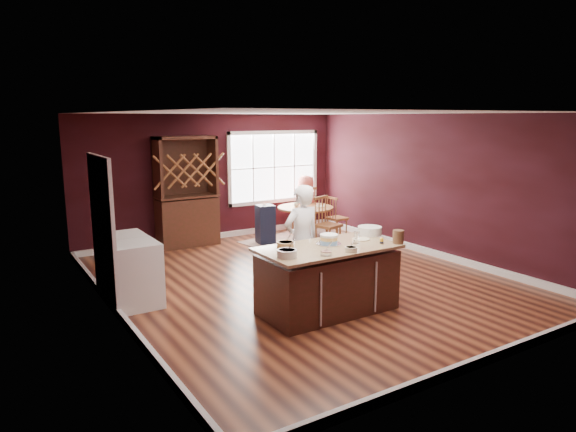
% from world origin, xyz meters
% --- Properties ---
extents(room_shell, '(7.00, 7.00, 7.00)m').
position_xyz_m(room_shell, '(0.00, 0.00, 1.35)').
color(room_shell, brown).
rests_on(room_shell, ground).
extents(window, '(2.36, 0.10, 1.66)m').
position_xyz_m(window, '(1.50, 3.47, 1.50)').
color(window, white).
rests_on(window, room_shell).
extents(doorway, '(0.08, 1.26, 2.13)m').
position_xyz_m(doorway, '(-2.97, 0.60, 1.02)').
color(doorway, white).
rests_on(doorway, room_shell).
extents(kitchen_island, '(1.90, 0.99, 0.92)m').
position_xyz_m(kitchen_island, '(-0.47, -1.29, 0.44)').
color(kitchen_island, '#362514').
rests_on(kitchen_island, ground).
extents(dining_table, '(1.19, 1.19, 0.75)m').
position_xyz_m(dining_table, '(1.55, 2.24, 0.53)').
color(dining_table, brown).
rests_on(dining_table, ground).
extents(baker, '(0.62, 0.42, 1.67)m').
position_xyz_m(baker, '(-0.38, -0.52, 0.83)').
color(baker, white).
rests_on(baker, ground).
extents(layer_cake, '(0.34, 0.34, 0.14)m').
position_xyz_m(layer_cake, '(-0.39, -1.21, 0.99)').
color(layer_cake, white).
rests_on(layer_cake, kitchen_island).
extents(bowl_blue, '(0.25, 0.25, 0.10)m').
position_xyz_m(bowl_blue, '(-1.22, -1.46, 0.97)').
color(bowl_blue, white).
rests_on(bowl_blue, kitchen_island).
extents(bowl_yellow, '(0.23, 0.23, 0.09)m').
position_xyz_m(bowl_yellow, '(-1.00, -1.07, 0.96)').
color(bowl_yellow, '#A27552').
rests_on(bowl_yellow, kitchen_island).
extents(bowl_pink, '(0.15, 0.15, 0.06)m').
position_xyz_m(bowl_pink, '(-0.76, -1.65, 0.95)').
color(bowl_pink, white).
rests_on(bowl_pink, kitchen_island).
extents(bowl_olive, '(0.16, 0.16, 0.06)m').
position_xyz_m(bowl_olive, '(-0.37, -1.67, 0.95)').
color(bowl_olive, beige).
rests_on(bowl_olive, kitchen_island).
extents(drinking_glass, '(0.08, 0.08, 0.17)m').
position_xyz_m(drinking_glass, '(-0.03, -1.37, 1.00)').
color(drinking_glass, silver).
rests_on(drinking_glass, kitchen_island).
extents(dinner_plate, '(0.25, 0.25, 0.02)m').
position_xyz_m(dinner_plate, '(0.16, -1.24, 0.93)').
color(dinner_plate, '#FCE1AC').
rests_on(dinner_plate, kitchen_island).
extents(white_tub, '(0.35, 0.35, 0.12)m').
position_xyz_m(white_tub, '(0.48, -1.05, 0.98)').
color(white_tub, white).
rests_on(white_tub, kitchen_island).
extents(stoneware_crock, '(0.15, 0.15, 0.18)m').
position_xyz_m(stoneware_crock, '(0.46, -1.67, 1.01)').
color(stoneware_crock, brown).
rests_on(stoneware_crock, kitchen_island).
extents(toy_figurine, '(0.05, 0.05, 0.09)m').
position_xyz_m(toy_figurine, '(0.24, -1.57, 0.96)').
color(toy_figurine, gold).
rests_on(toy_figurine, kitchen_island).
extents(rug, '(2.66, 2.24, 0.01)m').
position_xyz_m(rug, '(1.55, 2.24, 0.01)').
color(rug, brown).
rests_on(rug, ground).
extents(chair_east, '(0.39, 0.41, 0.92)m').
position_xyz_m(chair_east, '(2.39, 2.21, 0.46)').
color(chair_east, brown).
rests_on(chair_east, ground).
extents(chair_south, '(0.56, 0.54, 1.08)m').
position_xyz_m(chair_south, '(1.56, 1.42, 0.54)').
color(chair_south, brown).
rests_on(chair_south, ground).
extents(chair_north, '(0.47, 0.45, 1.08)m').
position_xyz_m(chair_north, '(1.98, 2.96, 0.54)').
color(chair_north, '#97663C').
rests_on(chair_north, ground).
extents(seated_woman, '(0.75, 0.58, 1.36)m').
position_xyz_m(seated_woman, '(1.89, 2.71, 0.68)').
color(seated_woman, '#EC6356').
rests_on(seated_woman, ground).
extents(high_chair, '(0.40, 0.40, 0.86)m').
position_xyz_m(high_chair, '(0.72, 2.52, 0.43)').
color(high_chair, black).
rests_on(high_chair, ground).
extents(toddler, '(0.18, 0.14, 0.26)m').
position_xyz_m(toddler, '(0.80, 2.59, 0.81)').
color(toddler, '#8CA5BF').
rests_on(toddler, high_chair).
extents(table_plate, '(0.20, 0.20, 0.02)m').
position_xyz_m(table_plate, '(1.83, 2.09, 0.76)').
color(table_plate, beige).
rests_on(table_plate, dining_table).
extents(table_cup, '(0.12, 0.12, 0.09)m').
position_xyz_m(table_cup, '(1.39, 2.35, 0.80)').
color(table_cup, white).
rests_on(table_cup, dining_table).
extents(hutch, '(1.23, 0.51, 2.26)m').
position_xyz_m(hutch, '(-0.73, 3.22, 1.13)').
color(hutch, black).
rests_on(hutch, ground).
extents(washer, '(0.64, 0.62, 0.93)m').
position_xyz_m(washer, '(-2.64, 0.28, 0.46)').
color(washer, white).
rests_on(washer, ground).
extents(dryer, '(0.64, 0.62, 0.92)m').
position_xyz_m(dryer, '(-2.64, 0.92, 0.46)').
color(dryer, white).
rests_on(dryer, ground).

